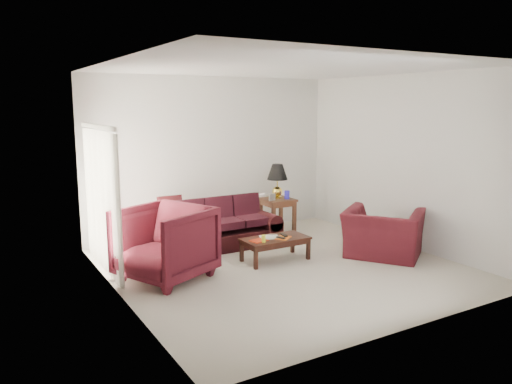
{
  "coord_description": "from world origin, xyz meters",
  "views": [
    {
      "loc": [
        -4.11,
        -6.14,
        2.47
      ],
      "look_at": [
        0.0,
        0.85,
        1.05
      ],
      "focal_mm": 35.0,
      "sensor_mm": 36.0,
      "label": 1
    }
  ],
  "objects_px": {
    "sofa": "(223,225)",
    "floor_lamp": "(104,211)",
    "armchair_right": "(383,233)",
    "coffee_table": "(275,249)",
    "armchair_left": "(165,243)",
    "end_table": "(277,215)"
  },
  "relations": [
    {
      "from": "sofa",
      "to": "floor_lamp",
      "type": "distance_m",
      "value": 2.02
    },
    {
      "from": "armchair_right",
      "to": "coffee_table",
      "type": "bearing_deg",
      "value": 31.29
    },
    {
      "from": "floor_lamp",
      "to": "armchair_left",
      "type": "distance_m",
      "value": 1.84
    },
    {
      "from": "end_table",
      "to": "floor_lamp",
      "type": "xyz_separation_m",
      "value": [
        -3.32,
        0.23,
        0.39
      ]
    },
    {
      "from": "floor_lamp",
      "to": "armchair_left",
      "type": "relative_size",
      "value": 1.22
    },
    {
      "from": "floor_lamp",
      "to": "armchair_right",
      "type": "bearing_deg",
      "value": -33.53
    },
    {
      "from": "sofa",
      "to": "armchair_right",
      "type": "relative_size",
      "value": 1.67
    },
    {
      "from": "end_table",
      "to": "coffee_table",
      "type": "distance_m",
      "value": 1.95
    },
    {
      "from": "end_table",
      "to": "armchair_right",
      "type": "distance_m",
      "value": 2.4
    },
    {
      "from": "floor_lamp",
      "to": "coffee_table",
      "type": "bearing_deg",
      "value": -39.55
    },
    {
      "from": "armchair_left",
      "to": "floor_lamp",
      "type": "bearing_deg",
      "value": 168.13
    },
    {
      "from": "armchair_left",
      "to": "armchair_right",
      "type": "height_order",
      "value": "armchair_left"
    },
    {
      "from": "sofa",
      "to": "floor_lamp",
      "type": "height_order",
      "value": "floor_lamp"
    },
    {
      "from": "armchair_left",
      "to": "coffee_table",
      "type": "xyz_separation_m",
      "value": [
        1.83,
        -0.06,
        -0.34
      ]
    },
    {
      "from": "sofa",
      "to": "coffee_table",
      "type": "relative_size",
      "value": 1.87
    },
    {
      "from": "floor_lamp",
      "to": "armchair_left",
      "type": "bearing_deg",
      "value": -77.08
    },
    {
      "from": "armchair_left",
      "to": "coffee_table",
      "type": "distance_m",
      "value": 1.86
    },
    {
      "from": "floor_lamp",
      "to": "end_table",
      "type": "bearing_deg",
      "value": -4.0
    },
    {
      "from": "sofa",
      "to": "armchair_left",
      "type": "distance_m",
      "value": 1.77
    },
    {
      "from": "end_table",
      "to": "floor_lamp",
      "type": "relative_size",
      "value": 0.45
    },
    {
      "from": "end_table",
      "to": "coffee_table",
      "type": "relative_size",
      "value": 0.6
    },
    {
      "from": "armchair_right",
      "to": "floor_lamp",
      "type": "bearing_deg",
      "value": 21.5
    }
  ]
}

